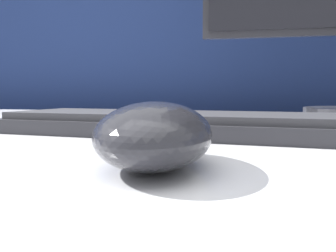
% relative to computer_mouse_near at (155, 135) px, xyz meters
% --- Properties ---
extents(partition_panel, '(5.00, 0.03, 1.12)m').
position_rel_computer_mouse_near_xyz_m(partition_panel, '(-0.07, 0.85, -0.18)').
color(partition_panel, navy).
rests_on(partition_panel, ground_plane).
extents(computer_mouse_near, '(0.09, 0.14, 0.04)m').
position_rel_computer_mouse_near_xyz_m(computer_mouse_near, '(0.00, 0.00, 0.00)').
color(computer_mouse_near, '#232328').
rests_on(computer_mouse_near, desk).
extents(keyboard, '(0.45, 0.19, 0.02)m').
position_rel_computer_mouse_near_xyz_m(keyboard, '(-0.01, 0.19, -0.01)').
color(keyboard, '#28282D').
rests_on(keyboard, desk).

